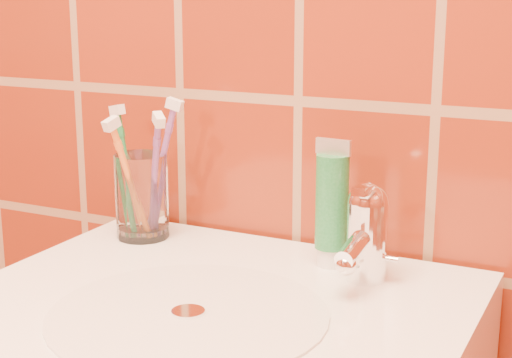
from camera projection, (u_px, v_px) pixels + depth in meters
The scene contains 7 objects.
glass_tumbler at pixel (142, 196), 1.08m from camera, with size 0.07×0.07×0.12m, color white.
toothpaste_tube at pixel (332, 207), 0.96m from camera, with size 0.05×0.04×0.16m.
faucet at pixel (366, 229), 0.92m from camera, with size 0.05×0.11×0.12m.
toothbrush_0 at pixel (127, 173), 1.08m from camera, with size 0.06×0.04×0.19m, color #207940, non-canonical shape.
toothbrush_1 at pixel (154, 178), 1.05m from camera, with size 0.07×0.07×0.19m, color #754390, non-canonical shape.
toothbrush_2 at pixel (130, 181), 1.04m from camera, with size 0.04×0.08×0.18m, color orange, non-canonical shape.
toothbrush_3 at pixel (160, 169), 1.07m from camera, with size 0.07×0.03×0.20m, color #804BA1, non-canonical shape.
Camera 1 is at (0.41, 0.25, 1.19)m, focal length 55.00 mm.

